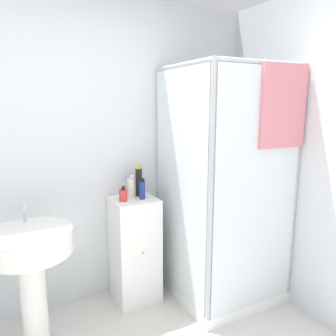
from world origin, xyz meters
The scene contains 8 objects.
wall_back centered at (0.00, 1.70, 1.25)m, with size 6.40×0.06×2.50m, color silver.
shower_enclosure centered at (1.20, 1.16, 0.56)m, with size 0.85×0.88×1.96m.
vanity_cabinet centered at (0.52, 1.49, 0.45)m, with size 0.36×0.38×0.90m.
sink centered at (-0.31, 1.21, 0.66)m, with size 0.55×0.55×1.00m.
soap_dispenser centered at (0.43, 1.46, 0.95)m, with size 0.07×0.07×0.13m.
shampoo_bottle_tall_black centered at (0.59, 1.54, 1.02)m, with size 0.06×0.06×0.26m.
shampoo_bottle_blue centered at (0.58, 1.44, 0.98)m, with size 0.05×0.05×0.17m.
lotion_bottle_white centered at (0.52, 1.53, 0.98)m, with size 0.06×0.06×0.19m.
Camera 1 is at (-0.41, -0.95, 1.67)m, focal length 35.00 mm.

